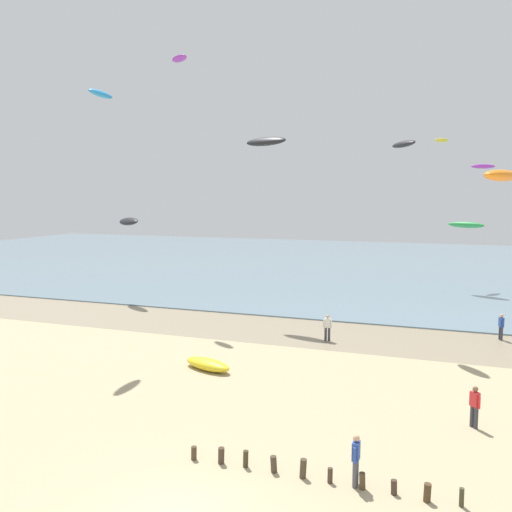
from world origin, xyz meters
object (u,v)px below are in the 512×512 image
(kite_aloft_4, at_px, (483,166))
(kite_aloft_8, at_px, (502,176))
(kite_aloft_13, at_px, (129,221))
(person_nearest_camera, at_px, (356,459))
(kite_aloft_12, at_px, (101,94))
(person_by_waterline, at_px, (327,327))
(grounded_kite, at_px, (208,364))
(kite_aloft_3, at_px, (266,141))
(kite_aloft_0, at_px, (179,58))
(kite_aloft_2, at_px, (404,144))
(kite_aloft_9, at_px, (442,140))
(kite_aloft_6, at_px, (466,225))
(person_right_flank, at_px, (475,406))
(person_left_flank, at_px, (501,326))

(kite_aloft_4, xyz_separation_m, kite_aloft_8, (0.02, -14.25, -1.13))
(kite_aloft_4, distance_m, kite_aloft_13, 28.77)
(person_nearest_camera, bearing_deg, kite_aloft_4, 79.13)
(kite_aloft_4, bearing_deg, kite_aloft_12, -0.18)
(person_by_waterline, xyz_separation_m, grounded_kite, (-4.82, -7.80, -0.62))
(grounded_kite, distance_m, kite_aloft_3, 18.47)
(kite_aloft_3, bearing_deg, kite_aloft_8, 157.59)
(kite_aloft_0, xyz_separation_m, kite_aloft_4, (21.92, 2.75, -8.40))
(kite_aloft_2, distance_m, kite_aloft_9, 25.06)
(kite_aloft_12, bearing_deg, kite_aloft_6, -41.32)
(kite_aloft_4, xyz_separation_m, kite_aloft_6, (-0.51, 13.99, -4.77))
(person_by_waterline, bearing_deg, kite_aloft_12, -156.51)
(kite_aloft_0, bearing_deg, kite_aloft_12, 123.61)
(kite_aloft_12, bearing_deg, person_nearest_camera, -126.06)
(person_right_flank, relative_size, kite_aloft_13, 0.52)
(grounded_kite, height_order, kite_aloft_13, kite_aloft_13)
(kite_aloft_3, height_order, kite_aloft_8, kite_aloft_3)
(kite_aloft_3, bearing_deg, kite_aloft_4, -155.70)
(kite_aloft_4, bearing_deg, person_right_flank, 56.40)
(kite_aloft_2, height_order, kite_aloft_4, kite_aloft_2)
(person_left_flank, relative_size, kite_aloft_2, 0.71)
(person_left_flank, bearing_deg, kite_aloft_13, 173.80)
(kite_aloft_13, bearing_deg, kite_aloft_2, -159.94)
(kite_aloft_2, bearing_deg, kite_aloft_13, 41.18)
(kite_aloft_8, xyz_separation_m, kite_aloft_13, (-28.47, 14.03, -3.11))
(kite_aloft_3, bearing_deg, kite_aloft_0, 21.00)
(person_by_waterline, relative_size, person_right_flank, 1.00)
(grounded_kite, relative_size, kite_aloft_6, 0.86)
(person_left_flank, bearing_deg, kite_aloft_2, -159.46)
(kite_aloft_9, bearing_deg, kite_aloft_3, -173.77)
(kite_aloft_12, distance_m, kite_aloft_13, 16.55)
(kite_aloft_12, relative_size, kite_aloft_13, 0.71)
(kite_aloft_2, relative_size, kite_aloft_12, 1.04)
(kite_aloft_2, distance_m, kite_aloft_6, 21.11)
(kite_aloft_0, height_order, kite_aloft_8, kite_aloft_0)
(kite_aloft_0, distance_m, kite_aloft_8, 26.53)
(kite_aloft_3, relative_size, kite_aloft_4, 1.91)
(grounded_kite, distance_m, kite_aloft_9, 38.89)
(kite_aloft_4, height_order, kite_aloft_8, kite_aloft_4)
(person_by_waterline, height_order, kite_aloft_12, kite_aloft_12)
(kite_aloft_9, xyz_separation_m, kite_aloft_12, (-18.77, -32.03, 0.29))
(person_nearest_camera, bearing_deg, person_right_flank, 57.74)
(person_right_flank, bearing_deg, person_left_flank, 81.49)
(kite_aloft_0, xyz_separation_m, kite_aloft_3, (6.78, 0.58, -6.40))
(person_by_waterline, height_order, person_right_flank, same)
(kite_aloft_0, relative_size, kite_aloft_9, 0.98)
(person_right_flank, height_order, kite_aloft_9, kite_aloft_9)
(kite_aloft_0, height_order, kite_aloft_2, kite_aloft_0)
(person_left_flank, distance_m, grounded_kite, 19.34)
(kite_aloft_9, bearing_deg, kite_aloft_6, -117.46)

